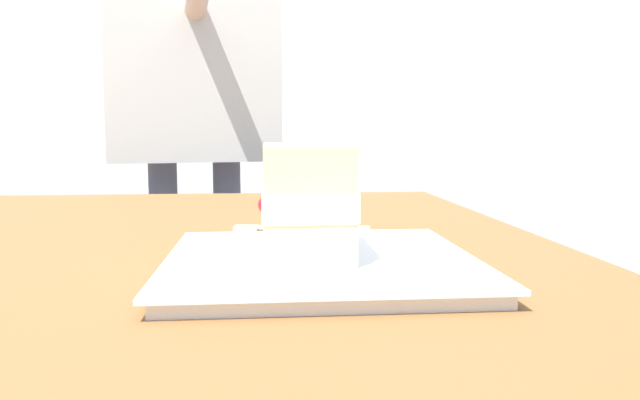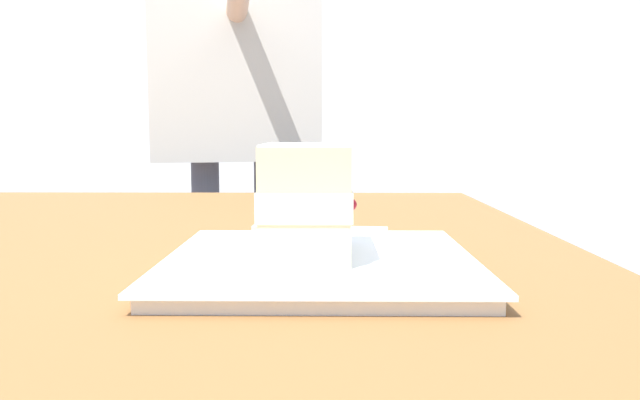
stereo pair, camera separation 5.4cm
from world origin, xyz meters
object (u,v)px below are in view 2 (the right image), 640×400
diner_person (235,63)px  cake_slice (306,200)px  dessert_fork (310,228)px  patio_table (28,398)px  dessert_plate (320,264)px

diner_person → cake_slice: bearing=-168.1°
dessert_fork → cake_slice: bearing=-179.1°
patio_table → diner_person: 1.14m
patio_table → diner_person: (1.08, -0.00, 0.37)m
cake_slice → diner_person: diner_person is taller
dessert_fork → patio_table: bearing=146.7°
patio_table → dessert_fork: dessert_fork is taller
patio_table → cake_slice: (0.09, -0.21, 0.14)m
diner_person → dessert_fork: bearing=-165.0°
patio_table → dessert_plate: dessert_plate is taller
dessert_plate → dessert_fork: bearing=4.0°
diner_person → patio_table: bearing=179.9°
patio_table → cake_slice: size_ratio=13.16×
dessert_fork → diner_person: size_ratio=0.12×
cake_slice → diner_person: bearing=11.9°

